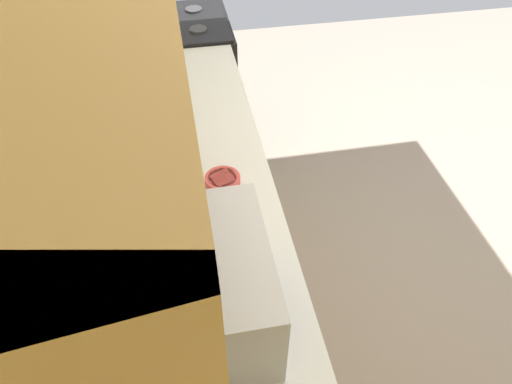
# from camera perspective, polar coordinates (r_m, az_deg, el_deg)

# --- Properties ---
(ground_plane) EXTENTS (6.50, 6.50, 0.00)m
(ground_plane) POSITION_cam_1_polar(r_m,az_deg,el_deg) (2.96, 20.99, -8.29)
(ground_plane) COLOR gray
(wall_back) EXTENTS (4.18, 0.12, 2.63)m
(wall_back) POSITION_cam_1_polar(r_m,az_deg,el_deg) (1.73, -21.28, 9.84)
(wall_back) COLOR #E3CA80
(wall_back) RESTS_ON ground_plane
(counter_run) EXTENTS (3.16, 0.64, 0.92)m
(counter_run) POSITION_cam_1_polar(r_m,az_deg,el_deg) (2.01, -5.22, -16.66)
(counter_run) COLOR #E5C16B
(counter_run) RESTS_ON ground_plane
(upper_cabinets) EXTENTS (1.85, 0.30, 0.65)m
(upper_cabinets) POSITION_cam_1_polar(r_m,az_deg,el_deg) (1.07, -18.96, 20.09)
(upper_cabinets) COLOR #E8BA6D
(oven_range) EXTENTS (0.68, 0.68, 1.10)m
(oven_range) POSITION_cam_1_polar(r_m,az_deg,el_deg) (3.38, -8.78, 12.88)
(oven_range) COLOR black
(oven_range) RESTS_ON ground_plane
(microwave) EXTENTS (0.49, 0.40, 0.32)m
(microwave) POSITION_cam_1_polar(r_m,az_deg,el_deg) (1.38, -6.58, -11.70)
(microwave) COLOR #B7BABF
(microwave) RESTS_ON counter_run
(bowl) EXTENTS (0.14, 0.14, 0.05)m
(bowl) POSITION_cam_1_polar(r_m,az_deg,el_deg) (1.86, -4.12, 1.30)
(bowl) COLOR #D84C47
(bowl) RESTS_ON counter_run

